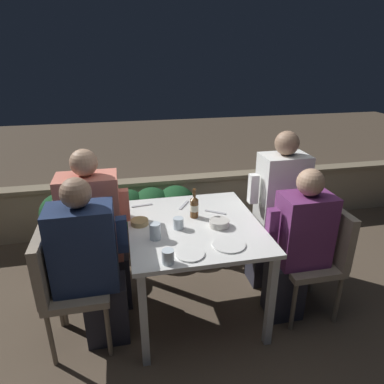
% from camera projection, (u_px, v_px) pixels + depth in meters
% --- Properties ---
extents(ground_plane, '(16.00, 16.00, 0.00)m').
position_uv_depth(ground_plane, '(194.00, 306.00, 2.78)').
color(ground_plane, brown).
extents(parapet_wall, '(9.00, 0.18, 0.60)m').
position_uv_depth(parapet_wall, '(168.00, 202.00, 3.94)').
color(parapet_wall, gray).
rests_on(parapet_wall, ground_plane).
extents(dining_table, '(0.95, 1.04, 0.75)m').
position_uv_depth(dining_table, '(194.00, 234.00, 2.53)').
color(dining_table, white).
rests_on(dining_table, ground_plane).
extents(planter_hedge, '(0.91, 0.47, 0.65)m').
position_uv_depth(planter_hedge, '(152.00, 215.00, 3.50)').
color(planter_hedge, brown).
rests_on(planter_hedge, ground_plane).
extents(chair_left_near, '(0.42, 0.42, 0.87)m').
position_uv_depth(chair_left_near, '(62.00, 279.00, 2.24)').
color(chair_left_near, gray).
rests_on(chair_left_near, ground_plane).
extents(person_navy_jumper, '(0.49, 0.26, 1.23)m').
position_uv_depth(person_navy_jumper, '(91.00, 265.00, 2.25)').
color(person_navy_jumper, '#282833').
rests_on(person_navy_jumper, ground_plane).
extents(chair_left_far, '(0.42, 0.42, 0.87)m').
position_uv_depth(chair_left_far, '(72.00, 250.00, 2.56)').
color(chair_left_far, gray).
rests_on(chair_left_far, ground_plane).
extents(person_coral_top, '(0.50, 0.26, 1.31)m').
position_uv_depth(person_coral_top, '(97.00, 233.00, 2.55)').
color(person_coral_top, '#282833').
rests_on(person_coral_top, ground_plane).
extents(chair_right_near, '(0.42, 0.42, 0.87)m').
position_uv_depth(chair_right_near, '(320.00, 251.00, 2.56)').
color(chair_right_near, gray).
rests_on(chair_right_near, ground_plane).
extents(person_purple_stripe, '(0.47, 0.26, 1.19)m').
position_uv_depth(person_purple_stripe, '(297.00, 246.00, 2.50)').
color(person_purple_stripe, '#282833').
rests_on(person_purple_stripe, ground_plane).
extents(chair_right_far, '(0.42, 0.42, 0.87)m').
position_uv_depth(chair_right_far, '(295.00, 224.00, 2.95)').
color(chair_right_far, gray).
rests_on(chair_right_far, ground_plane).
extents(person_white_polo, '(0.47, 0.26, 1.35)m').
position_uv_depth(person_white_polo, '(276.00, 210.00, 2.86)').
color(person_white_polo, '#282833').
rests_on(person_white_polo, ground_plane).
extents(beer_bottle, '(0.06, 0.06, 0.23)m').
position_uv_depth(beer_bottle, '(194.00, 206.00, 2.56)').
color(beer_bottle, brown).
rests_on(beer_bottle, dining_table).
extents(plate_0, '(0.22, 0.22, 0.01)m').
position_uv_depth(plate_0, '(229.00, 244.00, 2.22)').
color(plate_0, white).
rests_on(plate_0, dining_table).
extents(plate_1, '(0.18, 0.18, 0.01)m').
position_uv_depth(plate_1, '(190.00, 254.00, 2.11)').
color(plate_1, white).
rests_on(plate_1, dining_table).
extents(bowl_0, '(0.14, 0.14, 0.05)m').
position_uv_depth(bowl_0, '(219.00, 223.00, 2.45)').
color(bowl_0, beige).
rests_on(bowl_0, dining_table).
extents(bowl_1, '(0.13, 0.13, 0.04)m').
position_uv_depth(bowl_1, '(140.00, 222.00, 2.48)').
color(bowl_1, tan).
rests_on(bowl_1, dining_table).
extents(glass_cup_0, '(0.07, 0.07, 0.08)m').
position_uv_depth(glass_cup_0, '(178.00, 223.00, 2.41)').
color(glass_cup_0, silver).
rests_on(glass_cup_0, dining_table).
extents(glass_cup_1, '(0.08, 0.08, 0.11)m').
position_uv_depth(glass_cup_1, '(155.00, 231.00, 2.27)').
color(glass_cup_1, silver).
rests_on(glass_cup_1, dining_table).
extents(glass_cup_2, '(0.07, 0.07, 0.09)m').
position_uv_depth(glass_cup_2, '(168.00, 257.00, 2.02)').
color(glass_cup_2, silver).
rests_on(glass_cup_2, dining_table).
extents(fork_0, '(0.11, 0.15, 0.01)m').
position_uv_depth(fork_0, '(184.00, 205.00, 2.78)').
color(fork_0, silver).
rests_on(fork_0, dining_table).
extents(fork_1, '(0.17, 0.04, 0.01)m').
position_uv_depth(fork_1, '(142.00, 205.00, 2.78)').
color(fork_1, silver).
rests_on(fork_1, dining_table).
extents(fork_2, '(0.15, 0.11, 0.01)m').
position_uv_depth(fork_2, '(215.00, 212.00, 2.66)').
color(fork_2, silver).
rests_on(fork_2, dining_table).
extents(potted_plant, '(0.40, 0.40, 0.75)m').
position_uv_depth(potted_plant, '(64.00, 223.00, 3.13)').
color(potted_plant, brown).
rests_on(potted_plant, ground_plane).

